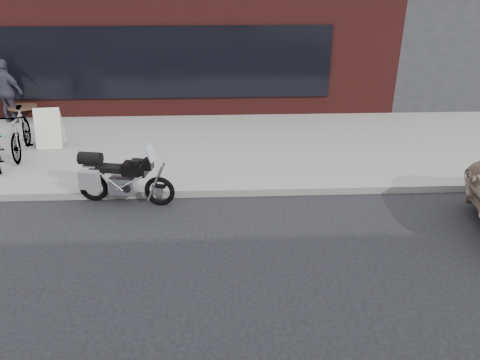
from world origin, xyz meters
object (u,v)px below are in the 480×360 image
sandwich_sign (49,127)px  cafe_table (22,107)px  cafe_patron_right (7,91)px  motorcycle (118,178)px  bicycle_rear (20,132)px

sandwich_sign → cafe_table: size_ratio=1.24×
sandwich_sign → cafe_patron_right: 2.61m
motorcycle → cafe_table: size_ratio=2.49×
cafe_table → cafe_patron_right: bearing=-167.0°
sandwich_sign → cafe_patron_right: cafe_patron_right is taller
bicycle_rear → cafe_patron_right: (-1.22, 2.50, 0.33)m
motorcycle → bicycle_rear: bearing=150.5°
motorcycle → sandwich_sign: 3.55m
motorcycle → cafe_patron_right: 6.14m
motorcycle → cafe_table: motorcycle is taller
bicycle_rear → cafe_patron_right: 2.80m
cafe_table → sandwich_sign: bearing=-55.3°
motorcycle → cafe_patron_right: (-3.87, 4.74, 0.50)m
sandwich_sign → cafe_table: bearing=119.8°
sandwich_sign → cafe_patron_right: bearing=126.0°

